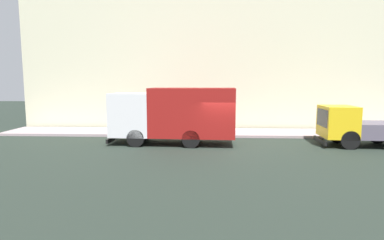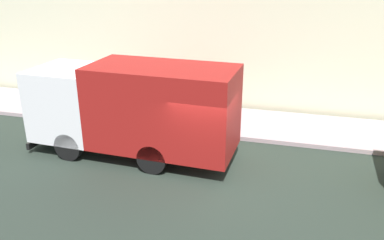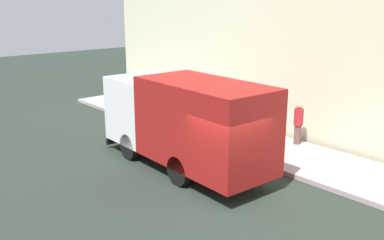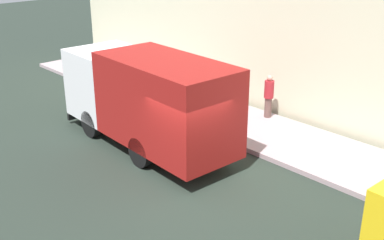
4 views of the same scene
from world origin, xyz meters
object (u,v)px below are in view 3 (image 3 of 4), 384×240
at_px(pedestrian_standing, 298,123).
at_px(street_sign_post, 216,108).
at_px(large_utility_truck, 184,119).
at_px(pedestrian_walking, 256,115).
at_px(traffic_cone_orange, 173,123).
at_px(pedestrian_third, 222,120).

relative_size(pedestrian_standing, street_sign_post, 0.66).
height_order(large_utility_truck, pedestrian_standing, large_utility_truck).
xyz_separation_m(pedestrian_walking, street_sign_post, (-2.25, 0.14, 0.64)).
height_order(large_utility_truck, traffic_cone_orange, large_utility_truck).
distance_m(pedestrian_standing, traffic_cone_orange, 5.49).
bearing_deg(street_sign_post, traffic_cone_orange, 91.33).
relative_size(large_utility_truck, pedestrian_standing, 4.32).
xyz_separation_m(large_utility_truck, pedestrian_standing, (4.84, -1.32, -0.74)).
xyz_separation_m(pedestrian_standing, pedestrian_third, (-2.13, 2.15, 0.04)).
height_order(large_utility_truck, pedestrian_third, large_utility_truck).
height_order(pedestrian_third, street_sign_post, street_sign_post).
distance_m(large_utility_truck, pedestrian_standing, 5.07).
bearing_deg(pedestrian_standing, pedestrian_third, -163.89).
height_order(pedestrian_walking, street_sign_post, street_sign_post).
bearing_deg(pedestrian_walking, pedestrian_third, -105.76).
xyz_separation_m(pedestrian_walking, pedestrian_standing, (0.23, -2.01, 0.02)).
xyz_separation_m(traffic_cone_orange, street_sign_post, (0.06, -2.69, 1.18)).
xyz_separation_m(large_utility_truck, pedestrian_third, (2.71, 0.82, -0.70)).
relative_size(pedestrian_walking, traffic_cone_orange, 2.53).
xyz_separation_m(pedestrian_walking, traffic_cone_orange, (-2.32, 2.82, -0.54)).
bearing_deg(large_utility_truck, pedestrian_standing, -12.66).
bearing_deg(pedestrian_third, traffic_cone_orange, 8.77).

